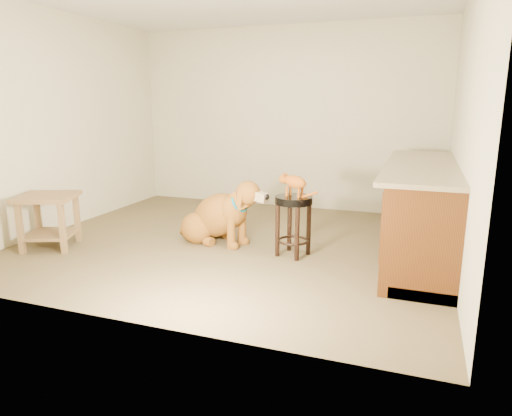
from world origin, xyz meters
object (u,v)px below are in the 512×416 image
at_px(padded_stool, 293,214).
at_px(golden_retriever, 219,217).
at_px(tabby_kitten, 293,182).
at_px(wood_stool, 405,193).
at_px(side_table, 49,213).

bearing_deg(padded_stool, golden_retriever, 170.50).
xyz_separation_m(golden_retriever, tabby_kitten, (0.89, -0.15, 0.47)).
bearing_deg(padded_stool, wood_stool, 61.93).
bearing_deg(side_table, tabby_kitten, 14.29).
relative_size(padded_stool, side_table, 0.85).
bearing_deg(side_table, padded_stool, 14.16).
bearing_deg(padded_stool, side_table, -165.84).
xyz_separation_m(side_table, golden_retriever, (1.63, 0.79, -0.09)).
bearing_deg(tabby_kitten, golden_retriever, -173.44).
xyz_separation_m(wood_stool, tabby_kitten, (-1.01, -1.88, 0.39)).
bearing_deg(golden_retriever, wood_stool, 55.97).
bearing_deg(tabby_kitten, wood_stool, 77.59).
relative_size(padded_stool, golden_retriever, 0.51).
bearing_deg(golden_retriever, tabby_kitten, 4.25).
bearing_deg(wood_stool, side_table, -144.49).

